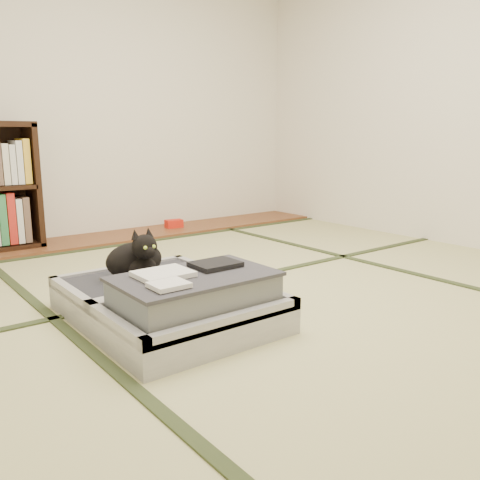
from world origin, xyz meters
TOP-DOWN VIEW (x-y plane):
  - floor at (0.00, 0.00)m, footprint 4.50×4.50m
  - wood_strip at (0.00, 2.00)m, footprint 4.00×0.50m
  - red_item at (0.60, 2.03)m, footprint 0.16×0.11m
  - tatami_borders at (0.00, 0.49)m, footprint 4.00×4.50m
  - suitcase at (-0.59, 0.03)m, footprint 0.74×0.99m
  - cat at (-0.61, 0.32)m, footprint 0.33×0.33m
  - cable_coil at (-0.42, 0.36)m, footprint 0.10×0.10m
  - hanger at (-0.49, 0.21)m, footprint 0.44×0.23m

SIDE VIEW (x-z plane):
  - floor at x=0.00m, z-range 0.00..0.00m
  - tatami_borders at x=0.00m, z-range 0.00..0.01m
  - hanger at x=-0.49m, z-range 0.00..0.01m
  - wood_strip at x=0.00m, z-range 0.00..0.02m
  - red_item at x=0.60m, z-range 0.02..0.09m
  - suitcase at x=-0.59m, z-range -0.04..0.25m
  - cable_coil at x=-0.42m, z-range 0.14..0.17m
  - cat at x=-0.61m, z-range 0.11..0.38m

